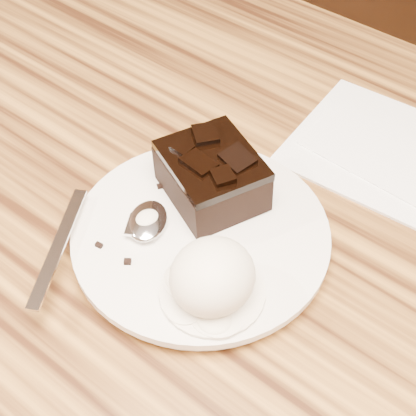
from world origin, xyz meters
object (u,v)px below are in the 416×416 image
Objects in this scene: spoon at (148,222)px; napkin at (376,146)px; ice_cream_scoop at (212,276)px; brownie at (212,178)px; plate at (201,238)px.

spoon is 0.25m from napkin.
ice_cream_scoop is 0.37× the size of spoon.
napkin is at bearing 64.43° from brownie.
brownie is 0.07m from spoon.
spoon is at bearing -106.36° from brownie.
ice_cream_scoop is (0.07, -0.09, 0.00)m from brownie.
spoon is 1.19× the size of napkin.
plate is at bearing 137.17° from ice_cream_scoop.
brownie is at bearing 128.84° from ice_cream_scoop.
plate is at bearing -63.31° from brownie.
ice_cream_scoop reaches higher than brownie.
plate is 0.05m from spoon.
ice_cream_scoop reaches higher than spoon.
brownie is at bearing 44.50° from spoon.
spoon reaches higher than plate.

